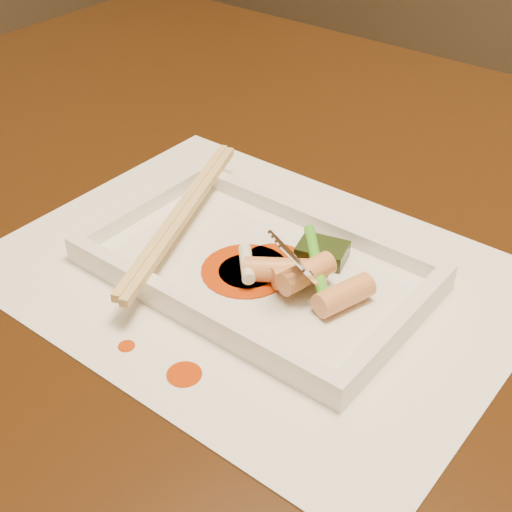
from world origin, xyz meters
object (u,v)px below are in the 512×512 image
Objects in this scene: chopstick_a at (178,212)px; fork at (352,206)px; table at (367,355)px; placemat at (256,275)px; plate_base at (256,270)px.

chopstick_a is 0.16m from fork.
fork is (0.00, -0.05, 0.18)m from table.
table is at bearing 46.79° from placemat.
chopstick_a is at bearing 180.00° from plate_base.
plate_base is 0.08m from chopstick_a.
placemat is 2.86× the size of fork.
chopstick_a is (-0.08, 0.00, 0.03)m from placemat.
fork is at bearing 6.75° from chopstick_a.
plate_base is at bearing 0.00° from placemat.
plate_base reaches higher than placemat.
plate_base is 1.11× the size of chopstick_a.
placemat is at bearing 180.00° from plate_base.
plate_base reaches higher than table.
chopstick_a is at bearing -154.18° from table.
plate_base is 1.86× the size of fork.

